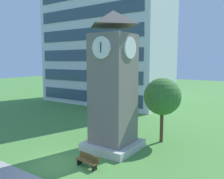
# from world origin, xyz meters

# --- Properties ---
(ground_plane) EXTENTS (160.00, 160.00, 0.00)m
(ground_plane) POSITION_xyz_m (0.00, 0.00, 0.00)
(ground_plane) COLOR #4C893D
(office_building) EXTENTS (21.20, 10.69, 22.40)m
(office_building) POSITION_xyz_m (-11.92, 22.52, 11.20)
(office_building) COLOR silver
(office_building) RESTS_ON ground
(clock_tower) EXTENTS (3.97, 3.97, 10.95)m
(clock_tower) POSITION_xyz_m (1.59, 4.51, 4.91)
(clock_tower) COLOR slate
(clock_tower) RESTS_ON ground
(park_bench) EXTENTS (1.84, 0.68, 0.88)m
(park_bench) POSITION_xyz_m (2.07, 0.72, 0.46)
(park_bench) COLOR brown
(park_bench) RESTS_ON ground
(tree_near_tower) EXTENTS (3.23, 3.23, 5.67)m
(tree_near_tower) POSITION_xyz_m (4.19, 8.27, 4.04)
(tree_near_tower) COLOR #513823
(tree_near_tower) RESTS_ON ground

